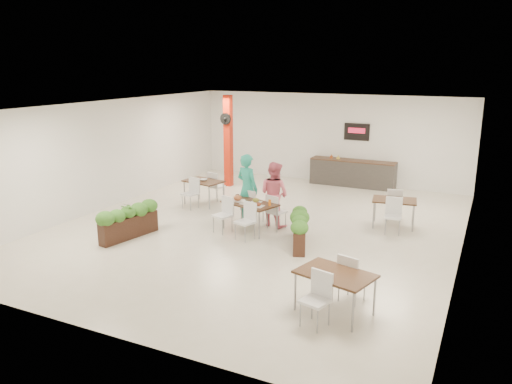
% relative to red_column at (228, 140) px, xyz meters
% --- Properties ---
extents(ground, '(12.00, 12.00, 0.00)m').
position_rel_red_column_xyz_m(ground, '(3.00, -3.79, -1.64)').
color(ground, beige).
rests_on(ground, ground).
extents(room_shell, '(10.10, 12.10, 3.22)m').
position_rel_red_column_xyz_m(room_shell, '(3.00, -3.79, 0.36)').
color(room_shell, white).
rests_on(room_shell, ground).
extents(red_column, '(0.40, 0.41, 3.20)m').
position_rel_red_column_xyz_m(red_column, '(0.00, 0.00, 0.00)').
color(red_column, '#B6200C').
rests_on(red_column, ground).
extents(service_counter, '(3.00, 0.64, 2.20)m').
position_rel_red_column_xyz_m(service_counter, '(4.00, 1.86, -1.15)').
color(service_counter, '#2F2D2A').
rests_on(service_counter, ground).
extents(main_table, '(1.64, 1.91, 0.92)m').
position_rel_red_column_xyz_m(main_table, '(2.88, -4.12, -1.01)').
color(main_table, black).
rests_on(main_table, ground).
extents(diner_man, '(0.79, 0.64, 1.89)m').
position_rel_red_column_xyz_m(diner_man, '(2.49, -3.47, -0.70)').
color(diner_man, teal).
rests_on(diner_man, ground).
extents(diner_woman, '(1.00, 0.88, 1.74)m').
position_rel_red_column_xyz_m(diner_woman, '(3.29, -3.47, -0.77)').
color(diner_woman, '#EB687F').
rests_on(diner_woman, ground).
extents(planter_left, '(0.66, 1.74, 0.92)m').
position_rel_red_column_xyz_m(planter_left, '(0.43, -5.95, -1.15)').
color(planter_left, black).
rests_on(planter_left, ground).
extents(planter_right, '(0.87, 1.66, 0.90)m').
position_rel_red_column_xyz_m(planter_right, '(4.44, -4.57, -1.16)').
color(planter_right, black).
rests_on(planter_right, ground).
extents(side_table_a, '(1.28, 1.67, 0.92)m').
position_rel_red_column_xyz_m(side_table_a, '(0.49, -2.48, -1.02)').
color(side_table_a, black).
rests_on(side_table_a, ground).
extents(side_table_b, '(1.23, 1.67, 0.92)m').
position_rel_red_column_xyz_m(side_table_b, '(6.21, -2.17, -1.02)').
color(side_table_b, black).
rests_on(side_table_b, ground).
extents(side_table_c, '(1.45, 1.67, 0.92)m').
position_rel_red_column_xyz_m(side_table_c, '(6.20, -7.49, -1.01)').
color(side_table_c, black).
rests_on(side_table_c, ground).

